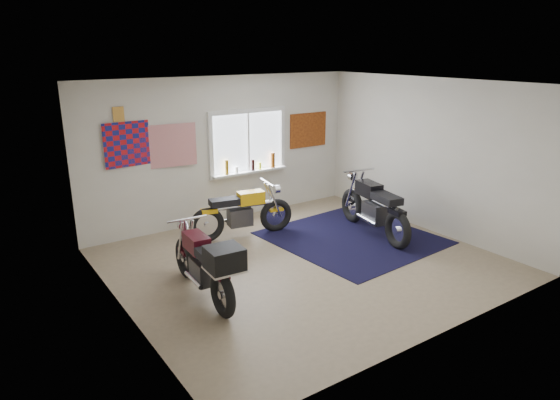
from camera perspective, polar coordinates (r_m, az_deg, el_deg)
ground at (r=7.77m, az=2.75°, el=-7.12°), size 5.50×5.50×0.00m
room_shell at (r=7.26m, az=2.93°, el=4.78°), size 5.50×5.50×5.50m
navy_rug at (r=8.79m, az=8.24°, el=-4.29°), size 2.68×2.78×0.01m
window_assembly at (r=9.59m, az=-3.67°, el=6.15°), size 1.66×0.17×1.26m
oil_bottles at (r=9.66m, az=-2.89°, el=4.17°), size 1.11×0.09×0.30m
flag_display at (r=8.53m, az=-17.98°, el=9.30°), size 1.60×0.10×1.17m
triumph_poster at (r=10.38m, az=3.24°, el=7.99°), size 0.90×0.03×0.70m
yellow_triumph at (r=8.68m, az=-4.38°, el=-1.57°), size 1.87×0.59×0.95m
black_chrome_bike at (r=8.89m, az=10.69°, el=-1.01°), size 0.68×2.07×1.07m
maroon_tourer at (r=6.55m, az=-8.43°, el=-7.34°), size 0.58×1.88×0.96m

